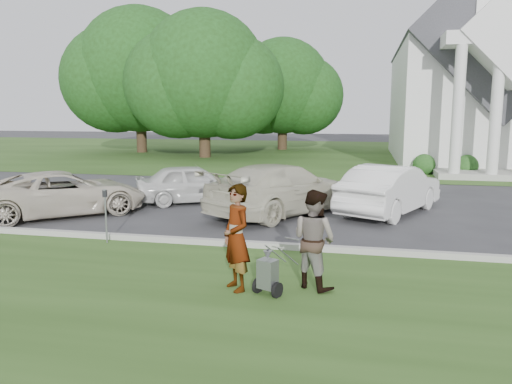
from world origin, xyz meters
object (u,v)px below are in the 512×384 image
(tree_back, at_px, (283,91))
(car_c, at_px, (282,189))
(church, at_px, (475,64))
(person_left, at_px, (236,238))
(parking_meter_near, at_px, (106,210))
(car_d, at_px, (390,189))
(striping_cart, at_px, (268,275))
(tree_far, at_px, (139,76))
(car_a, at_px, (64,193))
(car_b, at_px, (193,184))
(tree_left, at_px, (204,80))
(person_right, at_px, (314,240))

(tree_back, relative_size, car_c, 1.81)
(church, height_order, person_left, church)
(parking_meter_near, height_order, car_d, car_d)
(striping_cart, distance_m, person_left, 0.83)
(parking_meter_near, xyz_separation_m, car_d, (6.72, 5.07, -0.07))
(tree_far, distance_m, car_d, 26.75)
(person_left, bearing_deg, car_a, -168.02)
(person_left, xyz_separation_m, car_d, (2.93, 7.44, -0.18))
(striping_cart, relative_size, parking_meter_near, 0.76)
(tree_far, bearing_deg, car_c, -55.39)
(car_b, bearing_deg, car_c, -137.02)
(parking_meter_near, bearing_deg, striping_cart, -29.91)
(church, relative_size, parking_meter_near, 18.58)
(striping_cart, bearing_deg, car_b, 141.22)
(person_left, xyz_separation_m, car_a, (-6.68, 5.11, -0.26))
(tree_back, bearing_deg, tree_left, -116.57)
(person_left, bearing_deg, tree_far, 167.44)
(tree_left, height_order, tree_far, tree_far)
(person_left, bearing_deg, striping_cart, 36.00)
(person_left, height_order, parking_meter_near, person_left)
(church, relative_size, person_left, 12.93)
(tree_left, relative_size, person_right, 6.06)
(church, distance_m, person_right, 26.42)
(person_left, bearing_deg, parking_meter_near, -162.67)
(tree_far, distance_m, car_a, 23.91)
(car_b, height_order, car_c, car_c)
(parking_meter_near, bearing_deg, car_d, 37.00)
(parking_meter_near, distance_m, car_a, 3.98)
(person_left, distance_m, person_right, 1.36)
(tree_left, bearing_deg, tree_far, 153.44)
(tree_left, bearing_deg, car_c, -65.04)
(striping_cart, xyz_separation_m, person_right, (0.72, 0.54, 0.51))
(tree_back, height_order, car_c, tree_back)
(tree_left, bearing_deg, car_a, -84.68)
(tree_left, bearing_deg, car_d, -55.75)
(tree_left, bearing_deg, person_left, -70.72)
(parking_meter_near, height_order, car_a, car_a)
(car_b, bearing_deg, person_left, 177.58)
(parking_meter_near, bearing_deg, car_c, 50.87)
(striping_cart, distance_m, car_d, 7.95)
(person_right, height_order, car_b, person_right)
(tree_far, distance_m, person_right, 31.43)
(person_right, xyz_separation_m, car_c, (-1.60, 6.26, -0.11))
(tree_far, bearing_deg, tree_back, 26.56)
(church, distance_m, tree_far, 23.09)
(tree_left, xyz_separation_m, car_b, (4.91, -16.30, -4.45))
(church, xyz_separation_m, striping_cart, (-7.98, -25.43, -5.57))
(tree_left, relative_size, car_a, 2.21)
(tree_left, xyz_separation_m, tree_far, (-6.00, 3.00, 0.58))
(tree_left, relative_size, striping_cart, 10.80)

